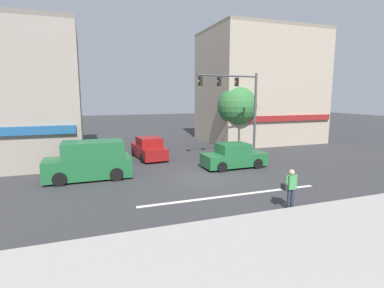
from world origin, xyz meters
TOP-DOWN VIEW (x-y plane):
  - ground_plane at (0.00, 0.00)m, footprint 120.00×120.00m
  - lane_marking_stripe at (0.00, -3.50)m, footprint 9.00×0.24m
  - sidewalk_curb at (0.00, -8.50)m, footprint 40.00×5.00m
  - building_right_corner at (10.54, 11.34)m, footprint 10.90×8.42m
  - street_tree at (6.19, 7.80)m, footprint 3.42×3.42m
  - utility_pole_near_left at (-7.78, 5.17)m, footprint 1.40×0.22m
  - traffic_light_mast at (4.23, 3.65)m, footprint 4.87×0.71m
  - sedan_parked_curbside at (2.61, 1.46)m, footprint 4.13×1.94m
  - sedan_waiting_far at (-1.95, 6.15)m, footprint 2.13×4.22m
  - van_crossing_leftbound at (-6.18, 1.73)m, footprint 4.60×2.04m
  - pedestrian_foreground_with_bag at (1.36, -5.83)m, footprint 0.68×0.29m

SIDE VIEW (x-z plane):
  - ground_plane at x=0.00m, z-range 0.00..0.00m
  - lane_marking_stripe at x=0.00m, z-range 0.00..0.01m
  - sidewalk_curb at x=0.00m, z-range 0.00..0.16m
  - sedan_parked_curbside at x=2.61m, z-range -0.08..1.50m
  - sedan_waiting_far at x=-1.95m, z-range -0.08..1.50m
  - pedestrian_foreground_with_bag at x=1.36m, z-range 0.12..1.79m
  - van_crossing_leftbound at x=-6.18m, z-range -0.05..2.06m
  - street_tree at x=6.19m, z-range 0.99..6.43m
  - utility_pole_near_left at x=-7.78m, z-range 0.15..8.45m
  - traffic_light_mast at x=4.23m, z-range 1.20..7.40m
  - building_right_corner at x=10.54m, z-range 0.00..10.96m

